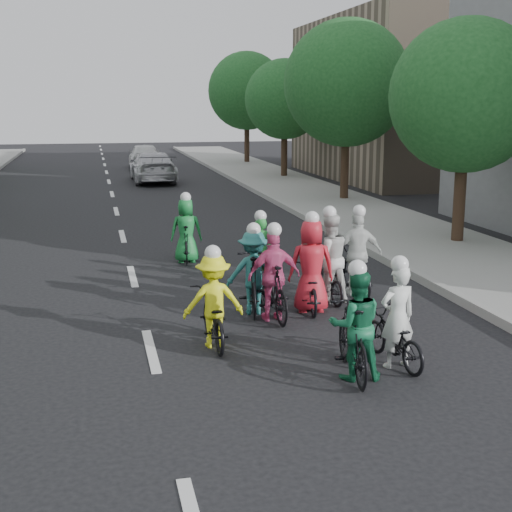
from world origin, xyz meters
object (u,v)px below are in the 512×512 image
object	(u,v)px
cyclist_9	(186,236)
cyclist_2	(213,309)
cyclist_6	(328,267)
cyclist_8	(356,264)
cyclist_1	(354,333)
follow_car_lead	(153,167)
cyclist_0	(395,330)
cyclist_3	(273,284)
cyclist_5	(260,256)
follow_car_trail	(145,156)
cyclist_4	(310,276)
cyclist_7	(253,278)

from	to	relation	value
cyclist_9	cyclist_2	bearing A→B (deg)	92.69
cyclist_6	cyclist_8	xyz separation A→B (m)	(0.74, 0.40, -0.06)
cyclist_1	cyclist_6	distance (m)	3.93
cyclist_8	follow_car_lead	xyz separation A→B (m)	(-2.24, 21.86, 0.11)
cyclist_0	cyclist_3	xyz separation A→B (m)	(-1.18, 2.62, 0.11)
cyclist_5	cyclist_6	world-z (taller)	cyclist_6
cyclist_1	cyclist_9	distance (m)	8.08
follow_car_lead	follow_car_trail	size ratio (longest dim) A/B	1.16
cyclist_4	cyclist_9	world-z (taller)	cyclist_4
cyclist_8	cyclist_9	bearing A→B (deg)	-48.21
cyclist_2	cyclist_8	world-z (taller)	cyclist_8
cyclist_0	cyclist_1	bearing A→B (deg)	13.92
cyclist_1	cyclist_3	distance (m)	2.95
cyclist_6	follow_car_trail	world-z (taller)	cyclist_6
cyclist_2	cyclist_4	xyz separation A→B (m)	(2.08, 1.51, 0.07)
follow_car_lead	cyclist_1	bearing A→B (deg)	90.63
cyclist_0	follow_car_lead	size ratio (longest dim) A/B	0.33
cyclist_1	cyclist_5	xyz separation A→B (m)	(-0.04, 5.63, -0.07)
cyclist_0	cyclist_2	distance (m)	2.86
cyclist_6	cyclist_9	world-z (taller)	cyclist_6
cyclist_2	follow_car_trail	world-z (taller)	cyclist_2
cyclist_1	cyclist_7	xyz separation A→B (m)	(-0.68, 3.40, 0.01)
cyclist_0	cyclist_3	world-z (taller)	cyclist_3
cyclist_6	follow_car_lead	xyz separation A→B (m)	(-1.49, 22.25, 0.04)
cyclist_2	follow_car_lead	distance (m)	24.32
cyclist_3	follow_car_trail	size ratio (longest dim) A/B	0.40
cyclist_2	cyclist_9	distance (m)	6.21
cyclist_3	cyclist_4	bearing A→B (deg)	-158.43
cyclist_6	follow_car_lead	bearing A→B (deg)	-90.27
cyclist_5	follow_car_lead	xyz separation A→B (m)	(-0.56, 20.44, 0.16)
cyclist_1	follow_car_lead	distance (m)	26.08
cyclist_7	follow_car_lead	xyz separation A→B (m)	(0.09, 22.68, 0.07)
cyclist_4	cyclist_8	xyz separation A→B (m)	(1.26, 0.93, -0.04)
follow_car_trail	cyclist_8	bearing A→B (deg)	95.18
cyclist_4	follow_car_trail	distance (m)	30.41
cyclist_2	cyclist_3	size ratio (longest dim) A/B	0.95
cyclist_6	cyclist_7	xyz separation A→B (m)	(-1.58, -0.42, -0.03)
cyclist_8	cyclist_9	world-z (taller)	cyclist_8
cyclist_5	cyclist_7	size ratio (longest dim) A/B	0.94
cyclist_1	cyclist_9	world-z (taller)	cyclist_9
cyclist_7	cyclist_9	xyz separation A→B (m)	(-0.64, 4.57, -0.03)
cyclist_0	follow_car_lead	xyz separation A→B (m)	(-1.35, 25.78, 0.20)
cyclist_7	cyclist_0	bearing A→B (deg)	124.60
cyclist_4	follow_car_lead	xyz separation A→B (m)	(-0.98, 22.79, 0.07)
cyclist_3	follow_car_lead	distance (m)	23.16
follow_car_lead	cyclist_8	bearing A→B (deg)	95.16
cyclist_0	cyclist_5	world-z (taller)	cyclist_0
cyclist_0	follow_car_lead	bearing A→B (deg)	-94.92
cyclist_6	follow_car_trail	distance (m)	29.89
cyclist_0	cyclist_8	xyz separation A→B (m)	(0.89, 3.92, 0.09)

